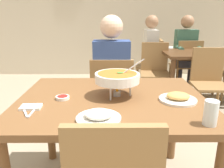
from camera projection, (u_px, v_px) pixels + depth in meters
name	position (u px, v px, depth m)	size (l,w,h in m)	color
cafe_rear_partition	(111.00, 6.00, 4.82)	(10.00, 0.10, 3.00)	beige
dining_table_main	(112.00, 112.00, 1.55)	(1.25, 0.99, 0.77)	brown
chair_diner_main	(112.00, 95.00, 2.34)	(0.44, 0.44, 0.90)	olive
diner_main	(112.00, 72.00, 2.30)	(0.40, 0.45, 1.31)	#2D2D38
curry_bowl	(117.00, 78.00, 1.51)	(0.33, 0.30, 0.26)	silver
rice_plate	(99.00, 116.00, 1.19)	(0.24, 0.24, 0.06)	white
appetizer_plate	(178.00, 98.00, 1.46)	(0.24, 0.24, 0.06)	white
sauce_dish	(63.00, 97.00, 1.49)	(0.09, 0.09, 0.02)	white
napkin_folded	(31.00, 107.00, 1.34)	(0.12, 0.08, 0.02)	white
fork_utensil	(25.00, 111.00, 1.29)	(0.01, 0.17, 0.01)	silver
spoon_utensil	(33.00, 111.00, 1.29)	(0.01, 0.17, 0.01)	silver
drink_glass	(211.00, 114.00, 1.12)	(0.07, 0.07, 0.13)	silver
dining_table_far	(196.00, 61.00, 3.44)	(1.00, 0.80, 0.77)	#51331C
chair_bg_left	(187.00, 63.00, 3.94)	(0.47, 0.47, 0.90)	olive
chair_bg_right	(154.00, 62.00, 4.00)	(0.50, 0.50, 0.90)	olive
chair_bg_corner	(209.00, 78.00, 2.95)	(0.47, 0.47, 0.90)	olive
chair_bg_window	(155.00, 68.00, 3.53)	(0.48, 0.48, 0.90)	olive
patron_bg_left	(186.00, 49.00, 3.92)	(0.40, 0.45, 1.31)	#2D2D38
patron_bg_right	(153.00, 49.00, 3.91)	(0.45, 0.40, 1.31)	#2D2D38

